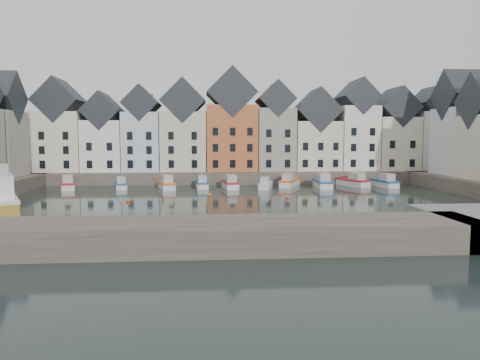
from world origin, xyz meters
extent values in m
plane|color=black|center=(0.00, 0.00, 0.00)|extent=(260.00, 260.00, 0.00)
cube|color=#433C33|center=(0.00, 30.00, 1.00)|extent=(90.00, 16.00, 2.00)
cube|color=#433C33|center=(-10.00, -22.00, 1.00)|extent=(50.00, 6.00, 2.00)
ellipsoid|color=#1F3018|center=(0.00, 56.00, -18.00)|extent=(153.60, 70.40, 64.00)
sphere|color=#203216|center=(-13.94, 50.93, 8.70)|extent=(5.77, 5.77, 5.77)
sphere|color=#203216|center=(24.86, 60.75, 8.12)|extent=(5.27, 5.27, 5.27)
sphere|color=#203216|center=(31.82, 54.20, 7.88)|extent=(5.07, 5.07, 5.07)
sphere|color=#203216|center=(14.28, 55.19, 7.82)|extent=(5.01, 5.01, 5.01)
sphere|color=#203216|center=(-37.67, 56.61, 6.57)|extent=(3.94, 3.94, 3.94)
sphere|color=#203216|center=(28.33, 60.25, 8.05)|extent=(5.21, 5.21, 5.21)
sphere|color=#203216|center=(1.99, 58.64, 8.32)|extent=(5.45, 5.45, 5.45)
sphere|color=#203216|center=(37.80, 48.31, 7.21)|extent=(4.49, 4.49, 4.49)
cube|color=#EAE2C4|center=(-29.17, 28.00, 7.04)|extent=(7.67, 8.00, 10.07)
cube|color=#202328|center=(-29.17, 28.00, 13.97)|extent=(7.67, 8.16, 7.67)
cube|color=white|center=(-21.90, 28.00, 6.30)|extent=(6.56, 8.00, 8.61)
cube|color=#202328|center=(-21.90, 28.00, 12.23)|extent=(6.56, 8.16, 6.56)
cube|color=silver|center=(-15.37, 28.00, 7.01)|extent=(6.20, 8.00, 10.02)
cube|color=#202328|center=(-15.37, 28.00, 13.55)|extent=(6.20, 8.16, 6.20)
cube|color=beige|center=(-8.27, 28.00, 7.04)|extent=(7.70, 8.00, 10.08)
cube|color=#202328|center=(-8.27, 28.00, 13.98)|extent=(7.70, 8.16, 7.70)
cube|color=#BF6436|center=(0.07, 28.00, 7.64)|extent=(8.69, 8.00, 11.28)
cube|color=#202328|center=(0.07, 28.00, 15.43)|extent=(8.69, 8.16, 8.69)
cube|color=gray|center=(7.78, 28.00, 7.39)|extent=(6.43, 8.00, 10.78)
cube|color=#202328|center=(7.78, 28.00, 14.37)|extent=(6.43, 8.16, 6.43)
cube|color=beige|center=(15.08, 28.00, 6.28)|extent=(7.88, 8.00, 8.56)
cube|color=#202328|center=(15.08, 28.00, 12.51)|extent=(7.88, 8.16, 7.88)
cube|color=white|center=(22.42, 28.00, 7.64)|extent=(6.50, 8.00, 11.27)
cube|color=#202328|center=(22.42, 28.00, 14.88)|extent=(6.50, 8.16, 6.50)
cube|color=#EAE2C4|center=(29.43, 28.00, 6.66)|extent=(7.23, 8.00, 9.32)
cube|color=#202328|center=(29.43, 28.00, 13.11)|extent=(7.23, 8.16, 7.23)
cube|color=white|center=(36.28, 28.00, 7.16)|extent=(6.18, 8.00, 10.32)
cube|color=#202328|center=(36.28, 28.00, 13.85)|extent=(6.18, 8.16, 6.18)
cube|color=silver|center=(36.00, 16.26, 7.19)|extent=(7.47, 8.00, 10.38)
cube|color=#202328|center=(36.00, 16.26, 14.36)|extent=(7.62, 8.00, 8.00)
sphere|color=orange|center=(-4.00, 8.00, 0.15)|extent=(0.50, 0.50, 0.50)
sphere|color=orange|center=(6.00, 5.00, 0.15)|extent=(0.50, 0.50, 0.50)
sphere|color=orange|center=(-14.00, 3.00, 0.15)|extent=(0.50, 0.50, 0.50)
cube|color=silver|center=(-25.41, 17.97, 0.36)|extent=(3.45, 6.40, 1.12)
cube|color=#B1192A|center=(-25.41, 17.97, 0.97)|extent=(3.58, 6.55, 0.26)
cube|color=#A8ACB1|center=(-25.16, 17.08, 1.58)|extent=(2.05, 2.75, 1.23)
cube|color=silver|center=(-17.47, 18.08, 0.31)|extent=(2.63, 5.51, 0.97)
cube|color=#204E94|center=(-17.47, 18.08, 0.84)|extent=(2.74, 5.63, 0.22)
cube|color=#A8ACB1|center=(-17.31, 17.30, 1.37)|extent=(1.64, 2.32, 1.06)
cube|color=silver|center=(-10.47, 16.87, 0.36)|extent=(3.18, 6.42, 1.13)
cube|color=orange|center=(-10.47, 16.87, 0.98)|extent=(3.31, 6.56, 0.26)
cube|color=#A8ACB1|center=(-10.26, 15.97, 1.59)|extent=(1.95, 2.72, 1.23)
cube|color=silver|center=(-5.10, 18.22, 0.32)|extent=(2.04, 5.62, 1.01)
cube|color=#204E94|center=(-5.10, 18.22, 0.87)|extent=(2.14, 5.74, 0.23)
cube|color=#A8ACB1|center=(-5.04, 17.40, 1.42)|extent=(1.44, 2.29, 1.10)
cylinder|color=silver|center=(-5.14, 18.77, 5.51)|extent=(0.13, 0.13, 10.11)
cube|color=silver|center=(-0.75, 17.35, 0.35)|extent=(2.44, 6.20, 1.11)
cube|color=#B1192A|center=(-0.75, 17.35, 0.96)|extent=(2.55, 6.33, 0.25)
cube|color=#A8ACB1|center=(-0.65, 16.45, 1.56)|extent=(1.66, 2.55, 1.21)
cube|color=silver|center=(4.70, 16.62, 0.31)|extent=(2.83, 5.47, 0.96)
cube|color=silver|center=(4.70, 16.62, 0.83)|extent=(2.94, 5.59, 0.22)
cube|color=#A8ACB1|center=(4.50, 15.86, 1.35)|extent=(1.71, 2.33, 1.05)
cube|color=silver|center=(8.92, 19.28, 0.35)|extent=(4.21, 6.27, 1.11)
cube|color=orange|center=(8.92, 19.28, 0.96)|extent=(4.36, 6.43, 0.25)
cube|color=#A8ACB1|center=(8.53, 18.46, 1.57)|extent=(2.31, 2.80, 1.21)
cube|color=silver|center=(13.69, 16.99, 0.38)|extent=(2.30, 6.59, 1.19)
cube|color=#204E94|center=(13.69, 16.99, 1.03)|extent=(2.42, 6.72, 0.27)
cube|color=#A8ACB1|center=(13.64, 16.02, 1.68)|extent=(1.65, 2.68, 1.30)
cube|color=silver|center=(19.19, 19.03, 0.37)|extent=(4.01, 6.58, 1.16)
cube|color=#B1192A|center=(19.19, 19.03, 1.00)|extent=(4.16, 6.73, 0.26)
cube|color=#A8ACB1|center=(19.53, 18.14, 1.63)|extent=(2.27, 2.88, 1.26)
cube|color=silver|center=(23.67, 17.28, 0.36)|extent=(2.67, 6.34, 1.13)
cube|color=#204E94|center=(23.67, 17.28, 0.97)|extent=(2.79, 6.48, 0.26)
cube|color=#A8ACB1|center=(23.80, 16.37, 1.59)|extent=(1.76, 2.63, 1.23)
camera|label=1|loc=(-4.62, -54.41, 7.87)|focal=35.00mm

